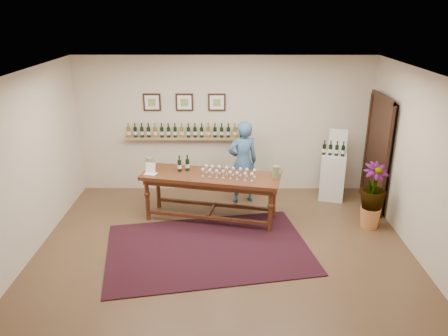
{
  "coord_description": "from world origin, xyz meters",
  "views": [
    {
      "loc": [
        0.03,
        -6.16,
        3.69
      ],
      "look_at": [
        0.0,
        0.8,
        1.1
      ],
      "focal_mm": 35.0,
      "sensor_mm": 36.0,
      "label": 1
    }
  ],
  "objects_px": {
    "tasting_table": "(211,181)",
    "display_pedestal": "(332,176)",
    "potted_plant": "(372,196)",
    "person": "(243,162)"
  },
  "relations": [
    {
      "from": "display_pedestal",
      "to": "tasting_table",
      "type": "bearing_deg",
      "value": -158.7
    },
    {
      "from": "tasting_table",
      "to": "person",
      "type": "relative_size",
      "value": 1.55
    },
    {
      "from": "display_pedestal",
      "to": "person",
      "type": "relative_size",
      "value": 0.57
    },
    {
      "from": "display_pedestal",
      "to": "potted_plant",
      "type": "distance_m",
      "value": 1.33
    },
    {
      "from": "tasting_table",
      "to": "display_pedestal",
      "type": "bearing_deg",
      "value": 33.3
    },
    {
      "from": "potted_plant",
      "to": "person",
      "type": "xyz_separation_m",
      "value": [
        -2.21,
        1.1,
        0.22
      ]
    },
    {
      "from": "tasting_table",
      "to": "person",
      "type": "height_order",
      "value": "person"
    },
    {
      "from": "tasting_table",
      "to": "potted_plant",
      "type": "xyz_separation_m",
      "value": [
        2.81,
        -0.32,
        -0.14
      ]
    },
    {
      "from": "potted_plant",
      "to": "person",
      "type": "distance_m",
      "value": 2.48
    },
    {
      "from": "display_pedestal",
      "to": "potted_plant",
      "type": "relative_size",
      "value": 0.91
    }
  ]
}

